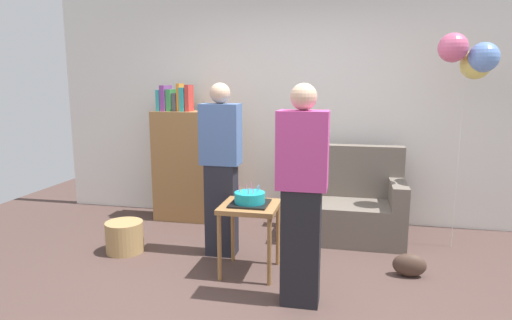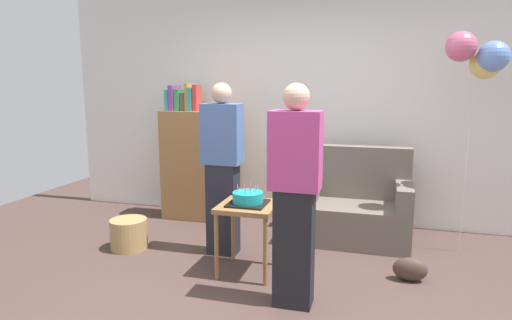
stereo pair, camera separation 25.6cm
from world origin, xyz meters
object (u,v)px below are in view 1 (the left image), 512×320
Objects in this scene: balloon_bunch at (471,57)px; birthday_cake at (250,199)px; couch at (350,206)px; bookshelf at (188,163)px; side_table at (250,215)px; person_holding_cake at (302,195)px; person_blowing_candles at (221,169)px; handbag at (409,265)px; wicker_basket at (125,237)px.

birthday_cake is at bearing -151.67° from balloon_bunch.
couch is 0.68× the size of bookshelf.
side_table is at bearing -127.28° from couch.
person_holding_cake is 0.78× the size of balloon_bunch.
balloon_bunch reaches higher than person_blowing_candles.
side_table is 0.37× the size of person_holding_cake.
bookshelf reaches higher than handbag.
birthday_cake is 0.89× the size of wicker_basket.
wicker_basket is 2.65m from handbag.
person_blowing_candles is (0.70, -0.98, 0.14)m from bookshelf.
birthday_cake is at bearing -45.39° from person_holding_cake.
person_holding_cake is (0.49, -0.45, 0.32)m from side_table.
person_holding_cake is 2.02m from wicker_basket.
side_table is at bearing -56.95° from birthday_cake.
person_blowing_candles reaches higher than wicker_basket.
birthday_cake reaches higher than wicker_basket.
wicker_basket is at bearing 171.40° from birthday_cake.
person_blowing_candles reaches higher than handbag.
couch is at bearing -105.80° from person_holding_cake.
couch is at bearing 119.68° from handbag.
balloon_bunch reaches higher than couch.
person_holding_cake is at bearing -50.21° from person_blowing_candles.
side_table is 0.73m from person_holding_cake.
wicker_basket is at bearing -177.44° from person_blowing_candles.
couch is at bearing 175.57° from balloon_bunch.
bookshelf is 1.28m from wicker_basket.
couch is 1.86m from balloon_bunch.
side_table is 1.70× the size of wicker_basket.
side_table reaches higher than wicker_basket.
couch is 3.44× the size of birthday_cake.
bookshelf reaches higher than wicker_basket.
side_table is 0.14m from birthday_cake.
balloon_bunch is (1.89, 1.02, 1.35)m from side_table.
person_blowing_candles is at bearing -147.97° from couch.
bookshelf is 0.78× the size of balloon_bunch.
handbag is (1.35, 0.21, -0.42)m from side_table.
person_holding_cake is at bearing -102.69° from couch.
side_table is at bearing -51.57° from person_blowing_candles.
balloon_bunch reaches higher than birthday_cake.
couch is 3.06× the size of wicker_basket.
couch is at bearing 52.72° from side_table.
balloon_bunch is at bearing 28.33° from side_table.
person_blowing_candles is at bearing -46.42° from person_holding_cake.
couch reaches higher than handbag.
wicker_basket is at bearing -22.85° from person_holding_cake.
handbag is (1.70, -0.15, -0.73)m from person_blowing_candles.
balloon_bunch is at bearing -136.83° from person_holding_cake.
birthday_cake is at bearing -127.28° from couch.
side_table is (1.06, -1.33, -0.17)m from bookshelf.
bookshelf is 0.99× the size of person_blowing_candles.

